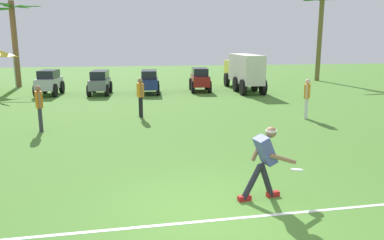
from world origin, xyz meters
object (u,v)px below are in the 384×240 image
Objects in this scene: frisbee_thrower at (265,159)px; teammate_deep at (39,104)px; teammate_midfield at (307,95)px; box_truck at (243,70)px; parked_car_slot_c at (149,81)px; palm_tree_left_of_centre at (320,30)px; parked_car_slot_b at (100,82)px; palm_tree_far_left at (14,36)px; parked_car_slot_d at (200,79)px; parked_car_slot_a at (49,82)px; teammate_near_sideline at (140,94)px; frisbee_in_flight at (297,170)px.

frisbee_thrower is 8.45m from teammate_deep.
box_truck is (0.16, 8.82, 0.29)m from teammate_midfield.
palm_tree_left_of_centre is (13.10, 5.08, 3.05)m from parked_car_slot_c.
palm_tree_far_left is at bearing 141.38° from parked_car_slot_b.
frisbee_thrower is 15.80m from parked_car_slot_d.
parked_car_slot_a is (-1.45, 9.06, -0.20)m from teammate_deep.
teammate_deep is 13.63m from box_truck.
frisbee_thrower is 8.60m from teammate_near_sideline.
parked_car_slot_a is at bearing 114.07° from frisbee_thrower.
box_truck reaches higher than frisbee_in_flight.
teammate_near_sideline is 8.28m from parked_car_slot_d.
parked_car_slot_d is at bearing -19.62° from palm_tree_far_left.
parked_car_slot_a is at bearing -165.64° from palm_tree_left_of_centre.
teammate_near_sideline is 1.00× the size of teammate_deep.
teammate_midfield is 0.63× the size of parked_car_slot_c.
palm_tree_far_left is at bearing 117.39° from frisbee_in_flight.
parked_car_slot_d is (8.66, 0.20, 0.00)m from parked_car_slot_a.
parked_car_slot_c reaches higher than frisbee_in_flight.
palm_tree_left_of_centre reaches higher than parked_car_slot_c.
palm_tree_left_of_centre is at bearing 38.75° from teammate_deep.
box_truck is at bearing 1.44° from parked_car_slot_d.
frisbee_thrower is 0.24× the size of box_truck.
palm_tree_far_left reaches higher than parked_car_slot_a.
frisbee_thrower is 0.58× the size of parked_car_slot_d.
palm_tree_left_of_centre is at bearing 59.88° from frisbee_thrower.
teammate_midfield is at bearing 2.94° from teammate_deep.
parked_car_slot_d is at bearing 106.34° from teammate_midfield.
teammate_deep reaches higher than parked_car_slot_a.
parked_car_slot_b is 8.62m from box_truck.
teammate_deep is 0.64× the size of parked_car_slot_d.
parked_car_slot_c is 0.41× the size of box_truck.
palm_tree_left_of_centre is (18.69, 4.78, 3.03)m from parked_car_slot_a.
palm_tree_far_left is 21.46m from palm_tree_left_of_centre.
teammate_deep is at bearing -72.48° from palm_tree_far_left.
frisbee_in_flight is at bearing -117.59° from teammate_midfield.
palm_tree_far_left is at bearing 107.52° from teammate_deep.
box_truck reaches higher than frisbee_thrower.
box_truck is (2.73, 0.07, 0.49)m from parked_car_slot_d.
parked_car_slot_a is 0.98× the size of parked_car_slot_b.
palm_tree_far_left is at bearing 160.38° from parked_car_slot_d.
parked_car_slot_b is at bearing 81.44° from teammate_deep.
frisbee_thrower is at bearing -96.29° from parked_car_slot_d.
teammate_near_sideline is at bearing 29.19° from teammate_deep.
teammate_deep reaches higher than frisbee_in_flight.
teammate_deep is 0.63× the size of parked_car_slot_b.
parked_car_slot_b is at bearing 105.08° from frisbee_thrower.
parked_car_slot_d is (7.21, 9.26, -0.20)m from teammate_deep.
teammate_deep is at bearing -177.06° from teammate_midfield.
box_truck is at bearing 5.54° from parked_car_slot_c.
parked_car_slot_d is (5.87, 0.36, 0.02)m from parked_car_slot_b.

